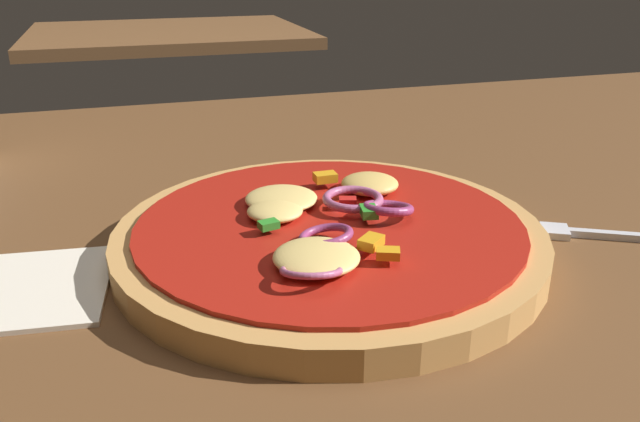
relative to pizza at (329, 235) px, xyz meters
name	(u,v)px	position (x,y,z in m)	size (l,w,h in m)	color
dining_table	(382,250)	(0.04, 0.02, -0.02)	(1.43, 0.88, 0.03)	brown
pizza	(329,235)	(0.00, 0.00, 0.00)	(0.27, 0.27, 0.03)	tan
fork	(620,236)	(0.19, -0.04, -0.01)	(0.16, 0.10, 0.00)	silver
background_table	(168,35)	(0.00, 1.23, -0.02)	(0.63, 0.50, 0.03)	brown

